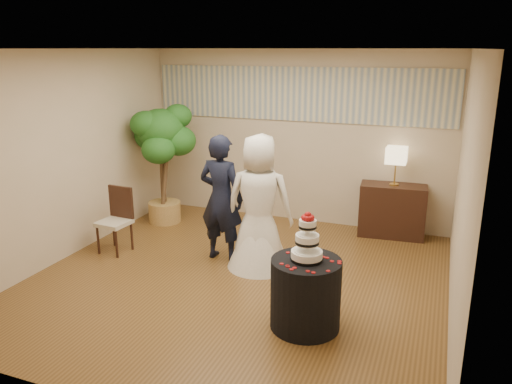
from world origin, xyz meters
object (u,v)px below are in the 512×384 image
at_px(wedding_cake, 307,236).
at_px(console, 392,211).
at_px(cake_table, 306,294).
at_px(bride, 259,202).
at_px(groom, 221,198).
at_px(table_lamp, 396,166).
at_px(side_chair, 114,221).
at_px(ficus_tree, 162,164).

height_order(wedding_cake, console, wedding_cake).
height_order(cake_table, wedding_cake, wedding_cake).
bearing_deg(bride, wedding_cake, 119.49).
xyz_separation_m(groom, console, (2.07, 1.73, -0.46)).
bearing_deg(table_lamp, wedding_cake, -99.94).
bearing_deg(side_chair, bride, 12.01).
relative_size(table_lamp, ficus_tree, 0.29).
distance_m(groom, ficus_tree, 1.86).
bearing_deg(table_lamp, cake_table, -99.94).
relative_size(groom, console, 1.77).
height_order(cake_table, console, console).
relative_size(groom, wedding_cake, 3.38).
bearing_deg(wedding_cake, bride, 128.28).
distance_m(wedding_cake, side_chair, 3.26).
bearing_deg(wedding_cake, console, 80.06).
height_order(console, ficus_tree, ficus_tree).
bearing_deg(ficus_tree, table_lamp, 10.73).
xyz_separation_m(cake_table, side_chair, (-3.07, 0.96, 0.09)).
xyz_separation_m(table_lamp, ficus_tree, (-3.61, -0.68, -0.11)).
distance_m(groom, side_chair, 1.61).
bearing_deg(cake_table, side_chair, 162.59).
distance_m(bride, cake_table, 1.66).
relative_size(cake_table, ficus_tree, 0.38).
relative_size(cake_table, table_lamp, 1.29).
bearing_deg(console, wedding_cake, -104.89).
relative_size(groom, cake_table, 2.31).
distance_m(cake_table, table_lamp, 3.16).
bearing_deg(console, groom, -145.13).
relative_size(bride, side_chair, 1.93).
distance_m(wedding_cake, console, 3.13).
distance_m(cake_table, wedding_cake, 0.63).
height_order(groom, table_lamp, groom).
bearing_deg(side_chair, ficus_tree, 95.13).
height_order(wedding_cake, ficus_tree, ficus_tree).
bearing_deg(cake_table, table_lamp, 80.06).
distance_m(bride, ficus_tree, 2.38).
distance_m(table_lamp, side_chair, 4.19).
distance_m(console, side_chair, 4.15).
distance_m(wedding_cake, ficus_tree, 3.87).
bearing_deg(table_lamp, groom, -140.17).
xyz_separation_m(cake_table, ficus_tree, (-3.08, 2.34, 0.62)).
xyz_separation_m(console, table_lamp, (0.00, 0.00, 0.70)).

